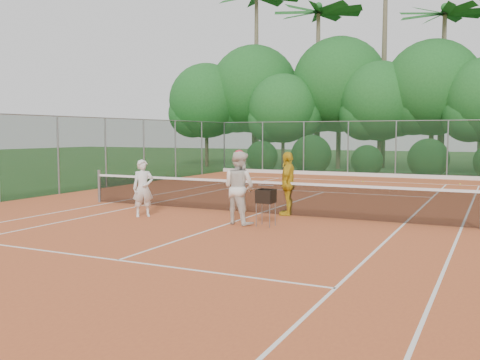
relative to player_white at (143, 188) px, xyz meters
name	(u,v)px	position (x,y,z in m)	size (l,w,h in m)	color
ground	(259,214)	(2.70, 1.93, -0.82)	(120.00, 120.00, 0.00)	#214719
clay_court	(259,214)	(2.70, 1.93, -0.81)	(18.00, 36.00, 0.02)	#BC572B
tennis_net	(259,196)	(2.70, 1.93, -0.29)	(11.97, 0.10, 1.10)	gray
player_white	(143,188)	(0.00, 0.00, 0.00)	(0.59, 0.38, 1.61)	white
player_center_grp	(239,188)	(2.96, 0.08, 0.14)	(1.08, 0.94, 1.92)	white
player_yellow	(288,183)	(3.54, 2.06, 0.11)	(1.07, 0.44, 1.82)	gold
ball_hopper	(266,197)	(3.71, 0.08, -0.06)	(0.41, 0.41, 0.94)	gray
stray_ball_a	(363,181)	(3.10, 13.36, -0.77)	(0.07, 0.07, 0.07)	gold
stray_ball_b	(353,180)	(2.54, 13.74, -0.77)	(0.07, 0.07, 0.07)	gold
stray_ball_c	(460,184)	(7.38, 13.99, -0.77)	(0.07, 0.07, 0.07)	yellow
court_markings	(259,214)	(2.70, 1.93, -0.80)	(11.03, 23.83, 0.01)	white
fence_back	(371,149)	(2.70, 16.93, 0.70)	(18.07, 0.07, 3.00)	#19381E
tropical_treeline	(415,88)	(4.13, 22.15, 4.29)	(32.10, 8.49, 15.03)	brown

